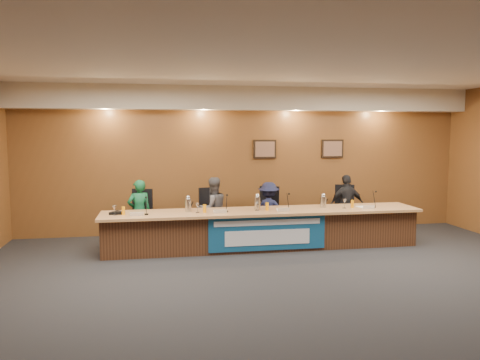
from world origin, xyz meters
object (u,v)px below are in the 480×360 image
object	(u,v)px
panelist_d	(347,205)
office_chair_a	(140,219)
office_chair_c	(268,215)
carafe_mid	(257,203)
panelist_a	(139,212)
panelist_b	(213,209)
office_chair_b	(212,217)
dais_body	(263,230)
office_chair_d	(345,213)
speakerphone	(117,213)
banner	(268,233)
carafe_right	(323,202)
carafe_left	(188,205)
panelist_c	(269,211)

from	to	relation	value
panelist_d	office_chair_a	bearing A→B (deg)	-1.82
office_chair_c	carafe_mid	bearing A→B (deg)	-93.10
panelist_a	panelist_b	bearing A→B (deg)	164.87
office_chair_b	carafe_mid	size ratio (longest dim) A/B	1.88
dais_body	carafe_mid	bearing A→B (deg)	-167.76
panelist_b	office_chair_a	world-z (taller)	panelist_b
office_chair_a	office_chair_b	bearing A→B (deg)	14.98
office_chair_d	speakerphone	distance (m)	4.83
panelist_a	office_chair_c	size ratio (longest dim) A/B	2.70
office_chair_c	office_chair_b	bearing A→B (deg)	-157.53
dais_body	banner	size ratio (longest dim) A/B	2.73
office_chair_a	carafe_right	size ratio (longest dim) A/B	2.17
speakerphone	office_chair_c	bearing A→B (deg)	15.62
office_chair_a	office_chair_c	distance (m)	2.65
dais_body	carafe_mid	xyz separation A→B (m)	(-0.11, -0.02, 0.53)
office_chair_a	office_chair_b	world-z (taller)	same
office_chair_c	carafe_right	world-z (taller)	carafe_right
panelist_b	office_chair_b	world-z (taller)	panelist_b
office_chair_b	dais_body	bearing A→B (deg)	-57.92
office_chair_b	speakerphone	bearing A→B (deg)	-169.74
banner	speakerphone	distance (m)	2.78
office_chair_c	carafe_right	bearing A→B (deg)	-17.87
panelist_b	panelist_d	bearing A→B (deg)	161.19
panelist_d	carafe_left	bearing A→B (deg)	11.25
office_chair_a	office_chair_b	distance (m)	1.48
panelist_a	office_chair_b	xyz separation A→B (m)	(1.48, 0.10, -0.17)
panelist_d	office_chair_a	xyz separation A→B (m)	(-4.38, 0.10, -0.18)
carafe_left	banner	bearing A→B (deg)	-16.77
panelist_b	office_chair_c	distance (m)	1.20
carafe_left	panelist_c	bearing A→B (deg)	22.58
panelist_b	office_chair_b	distance (m)	0.21
dais_body	carafe_right	xyz separation A→B (m)	(1.24, 0.04, 0.51)
office_chair_c	office_chair_a	bearing A→B (deg)	-157.53
panelist_c	panelist_a	bearing A→B (deg)	20.90
banner	panelist_a	distance (m)	2.63
dais_body	panelist_a	distance (m)	2.48
dais_body	office_chair_d	bearing A→B (deg)	22.40
carafe_right	speakerphone	bearing A→B (deg)	-179.27
banner	carafe_mid	world-z (taller)	carafe_mid
panelist_c	office_chair_c	xyz separation A→B (m)	(0.00, 0.10, -0.12)
office_chair_c	carafe_left	distance (m)	1.95
dais_body	banner	world-z (taller)	banner
panelist_a	carafe_mid	size ratio (longest dim) A/B	5.09
office_chair_a	speakerphone	size ratio (longest dim) A/B	1.50
panelist_d	carafe_right	xyz separation A→B (m)	(-0.79, -0.69, 0.20)
office_chair_a	office_chair_d	world-z (taller)	same
office_chair_c	dais_body	bearing A→B (deg)	-87.30
panelist_d	carafe_left	world-z (taller)	panelist_d
panelist_b	carafe_left	xyz separation A→B (m)	(-0.55, -0.72, 0.21)
banner	panelist_d	world-z (taller)	panelist_d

